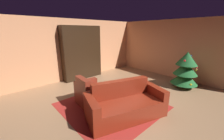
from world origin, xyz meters
TOP-DOWN VIEW (x-y plane):
  - ground_plane at (0.00, 0.00)m, footprint 8.02×8.02m
  - wall_back at (0.00, 3.37)m, footprint 5.83×0.06m
  - wall_left at (-2.88, 0.00)m, footprint 0.06×6.80m
  - area_rug at (0.04, -0.42)m, footprint 2.49×2.50m
  - bookshelf_unit at (-2.63, 0.37)m, footprint 0.37×1.75m
  - armchair_red at (-0.34, -0.82)m, footprint 1.03×0.79m
  - couch_red at (0.63, -0.48)m, footprint 1.36×2.07m
  - coffee_table at (0.20, -0.48)m, footprint 0.63×0.63m
  - book_stack_on_table at (0.19, -0.43)m, footprint 0.22×0.17m
  - bottle_on_table at (0.28, -0.32)m, footprint 0.08×0.08m
  - decorated_tree at (0.87, 2.49)m, footprint 0.93×0.93m

SIDE VIEW (x-z plane):
  - ground_plane at x=0.00m, z-range 0.00..0.00m
  - area_rug at x=0.04m, z-range 0.00..0.01m
  - couch_red at x=0.63m, z-range -0.13..0.73m
  - armchair_red at x=-0.34m, z-range -0.13..0.75m
  - coffee_table at x=0.20m, z-range 0.16..0.58m
  - book_stack_on_table at x=0.19m, z-range 0.41..0.57m
  - bottle_on_table at x=0.28m, z-range 0.39..0.62m
  - decorated_tree at x=0.87m, z-range 0.02..1.36m
  - bookshelf_unit at x=-2.63m, z-range -0.05..2.22m
  - wall_back at x=0.00m, z-range 0.00..2.54m
  - wall_left at x=-2.88m, z-range 0.00..2.54m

